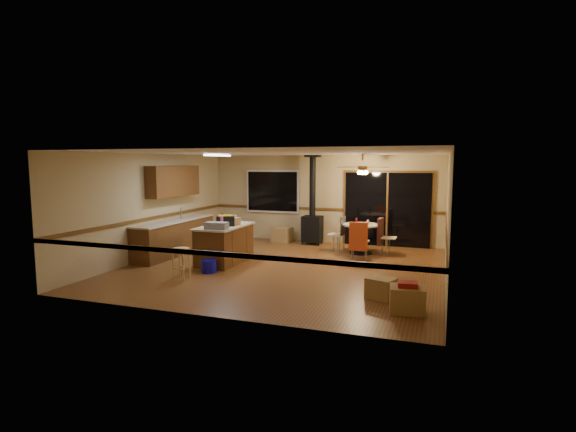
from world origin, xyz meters
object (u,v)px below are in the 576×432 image
at_px(wood_stove, 312,219).
at_px(box_under_window, 282,235).
at_px(dining_table, 361,233).
at_px(box_corner_a, 407,299).
at_px(toolbox_grey, 216,226).
at_px(blue_bucket, 209,266).
at_px(chair_near, 359,236).
at_px(box_corner_b, 381,288).
at_px(chair_right, 381,232).
at_px(toolbox_black, 226,221).
at_px(chair_left, 340,230).
at_px(bar_stool, 181,263).
at_px(kitchen_island, 225,244).

xyz_separation_m(wood_stove, box_under_window, (-0.96, 0.04, -0.51)).
bearing_deg(dining_table, box_corner_a, -71.00).
bearing_deg(toolbox_grey, blue_bucket, -88.34).
distance_m(blue_bucket, box_under_window, 4.09).
distance_m(chair_near, box_corner_b, 3.13).
xyz_separation_m(wood_stove, toolbox_grey, (-1.19, -3.64, 0.25)).
relative_size(toolbox_grey, chair_right, 0.72).
xyz_separation_m(toolbox_grey, box_under_window, (0.24, 3.68, -0.76)).
bearing_deg(wood_stove, chair_right, -21.75).
bearing_deg(blue_bucket, toolbox_black, 92.85).
height_order(chair_right, box_under_window, chair_right).
height_order(chair_left, box_corner_a, chair_left).
height_order(toolbox_black, chair_left, toolbox_black).
distance_m(toolbox_grey, bar_stool, 1.24).
distance_m(wood_stove, chair_near, 2.46).
height_order(toolbox_black, chair_right, toolbox_black).
bearing_deg(chair_right, dining_table, -173.69).
height_order(kitchen_island, blue_bucket, kitchen_island).
relative_size(kitchen_island, box_corner_a, 3.09).
bearing_deg(box_under_window, kitchen_island, -96.31).
xyz_separation_m(dining_table, box_under_window, (-2.55, 0.94, -0.31)).
distance_m(wood_stove, toolbox_black, 3.36).
xyz_separation_m(wood_stove, dining_table, (1.59, -0.90, -0.20)).
xyz_separation_m(toolbox_black, blue_bucket, (0.05, -0.92, -0.88)).
bearing_deg(box_under_window, box_corner_b, -53.13).
bearing_deg(chair_near, box_corner_a, -67.98).
bearing_deg(chair_right, box_under_window, 163.91).
xyz_separation_m(blue_bucket, chair_right, (3.29, 3.20, 0.46)).
distance_m(chair_right, box_under_window, 3.22).
bearing_deg(bar_stool, box_corner_b, -1.19).
height_order(kitchen_island, box_corner_a, kitchen_island).
bearing_deg(box_corner_a, kitchen_island, 152.84).
xyz_separation_m(wood_stove, toolbox_black, (-1.23, -3.12, 0.29)).
relative_size(wood_stove, box_corner_b, 5.50).
distance_m(chair_left, box_under_window, 2.17).
distance_m(chair_right, box_corner_b, 3.95).
xyz_separation_m(wood_stove, chair_near, (1.69, -1.78, -0.13)).
xyz_separation_m(wood_stove, chair_left, (1.00, -0.81, -0.14)).
distance_m(toolbox_grey, dining_table, 3.93).
relative_size(blue_bucket, chair_near, 0.47).
distance_m(kitchen_island, box_under_window, 3.12).
bearing_deg(chair_left, toolbox_black, -133.96).
distance_m(wood_stove, box_corner_b, 5.44).
bearing_deg(box_under_window, blue_bucket, -93.13).
distance_m(blue_bucket, chair_right, 4.61).
height_order(wood_stove, box_corner_a, wood_stove).
bearing_deg(wood_stove, chair_near, -46.60).
bearing_deg(chair_right, kitchen_island, -147.09).
height_order(blue_bucket, dining_table, dining_table).
height_order(toolbox_black, chair_near, toolbox_black).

